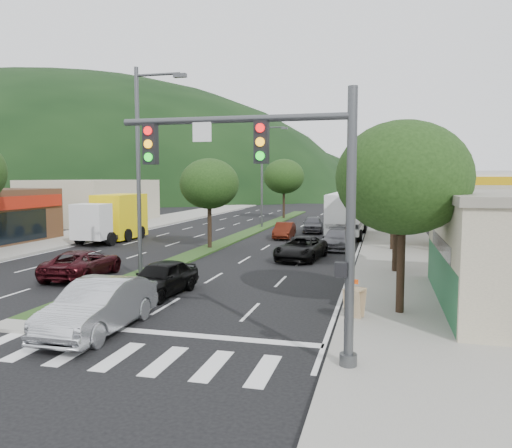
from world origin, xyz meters
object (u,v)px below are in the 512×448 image
(tree_med_near, at_px, (209,184))
(streetlight_mid, at_px, (264,170))
(car_queue_f, at_px, (345,217))
(box_truck, at_px, (114,219))
(car_queue_c, at_px, (284,230))
(sedan_silver, at_px, (99,306))
(traffic_signal, at_px, (287,185))
(tree_r_d, at_px, (392,174))
(tree_r_a, at_px, (403,178))
(tree_r_b, at_px, (397,174))
(tree_med_far, at_px, (284,176))
(car_queue_d, at_px, (301,248))
(car_queue_e, at_px, (313,224))
(car_queue_b, at_px, (337,239))
(tree_r_c, at_px, (394,179))
(suv_maroon, at_px, (83,264))
(car_queue_a, at_px, (161,278))
(motorhome, at_px, (347,213))
(streetlight_near, at_px, (142,162))
(a_frame_sign, at_px, (355,300))
(tree_r_e, at_px, (390,177))

(tree_med_near, bearing_deg, streetlight_mid, 89.22)
(car_queue_f, height_order, box_truck, box_truck)
(car_queue_c, bearing_deg, sedan_silver, -94.40)
(streetlight_mid, height_order, car_queue_f, streetlight_mid)
(traffic_signal, distance_m, tree_r_d, 31.68)
(tree_r_a, xyz_separation_m, sedan_silver, (-9.19, -4.17, -4.00))
(tree_r_b, distance_m, tree_med_far, 34.18)
(tree_r_a, distance_m, tree_r_d, 26.00)
(car_queue_c, xyz_separation_m, car_queue_d, (2.95, -10.00, 0.04))
(traffic_signal, height_order, tree_r_d, tree_r_d)
(tree_r_b, distance_m, tree_r_d, 18.00)
(car_queue_c, bearing_deg, car_queue_e, 70.11)
(tree_med_near, distance_m, sedan_silver, 18.74)
(sedan_silver, relative_size, car_queue_d, 1.02)
(car_queue_b, bearing_deg, tree_r_b, -65.11)
(tree_r_c, bearing_deg, suv_maroon, -139.02)
(traffic_signal, height_order, box_truck, traffic_signal)
(tree_r_a, xyz_separation_m, car_queue_a, (-9.43, 0.80, -4.10))
(box_truck, relative_size, motorhome, 0.78)
(tree_r_c, xyz_separation_m, car_queue_e, (-6.64, 10.17, -4.02))
(streetlight_near, distance_m, sedan_silver, 9.81)
(tree_r_d, relative_size, suv_maroon, 1.46)
(suv_maroon, xyz_separation_m, car_queue_c, (6.43, 17.91, -0.04))
(streetlight_near, height_order, streetlight_mid, same)
(car_queue_e, bearing_deg, car_queue_f, 69.16)
(tree_med_far, bearing_deg, car_queue_c, -78.70)
(tree_med_far, relative_size, sedan_silver, 1.40)
(tree_r_d, relative_size, box_truck, 0.99)
(car_queue_b, bearing_deg, motorhome, 90.37)
(car_queue_a, height_order, car_queue_c, car_queue_a)
(tree_r_c, height_order, sedan_silver, tree_r_c)
(sedan_silver, bearing_deg, car_queue_e, 84.30)
(car_queue_e, distance_m, a_frame_sign, 27.69)
(streetlight_mid, relative_size, car_queue_e, 2.34)
(tree_r_c, height_order, tree_med_far, tree_med_far)
(tree_r_b, height_order, box_truck, tree_r_b)
(tree_med_near, relative_size, car_queue_c, 1.55)
(car_queue_c, bearing_deg, car_queue_d, -75.78)
(sedan_silver, bearing_deg, suv_maroon, 125.47)
(streetlight_mid, xyz_separation_m, car_queue_c, (3.56, -7.83, -4.94))
(streetlight_near, height_order, car_queue_b, streetlight_near)
(streetlight_near, xyz_separation_m, car_queue_f, (7.34, 30.53, -4.84))
(tree_med_far, height_order, motorhome, tree_med_far)
(tree_r_a, height_order, streetlight_mid, streetlight_mid)
(tree_r_e, height_order, box_truck, tree_r_e)
(sedan_silver, bearing_deg, tree_r_b, 52.04)
(tree_r_b, relative_size, motorhome, 0.75)
(streetlight_mid, distance_m, a_frame_sign, 32.12)
(traffic_signal, height_order, car_queue_b, traffic_signal)
(tree_r_d, distance_m, tree_med_far, 18.44)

